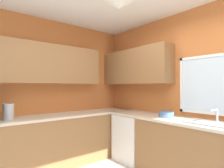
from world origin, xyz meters
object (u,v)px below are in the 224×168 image
Objects in this scene: bowl at (166,114)px; sink_assembly at (212,123)px; dishwasher at (134,137)px; kettle at (8,112)px.

sink_assembly is at bearing 0.50° from bowl.
kettle reaches higher than dishwasher.
dishwasher is at bearing 72.42° from kettle.
sink_assembly is 2.61× the size of bowl.
dishwasher is 1.50m from sink_assembly.
sink_assembly is 0.71m from bowl.
dishwasher is at bearing -178.54° from sink_assembly.
dishwasher is 2.20m from kettle.
kettle is 1.01× the size of bowl.
bowl is (-0.71, -0.01, 0.03)m from sink_assembly.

